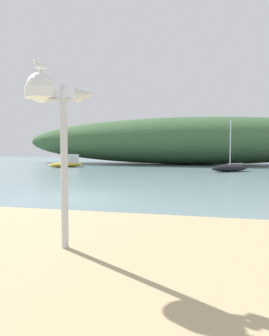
{
  "coord_description": "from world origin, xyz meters",
  "views": [
    {
      "loc": [
        5.23,
        -11.66,
        1.85
      ],
      "look_at": [
        1.27,
        3.8,
        0.94
      ],
      "focal_mm": 35.28,
      "sensor_mm": 36.0,
      "label": 1
    }
  ],
  "objects_px": {
    "motorboat_off_point": "(67,163)",
    "mast_structure": "(49,103)",
    "seagull_on_radar": "(40,65)",
    "sailboat_mid_channel": "(230,168)"
  },
  "relations": [
    {
      "from": "motorboat_off_point",
      "to": "sailboat_mid_channel",
      "type": "bearing_deg",
      "value": -11.02
    },
    {
      "from": "motorboat_off_point",
      "to": "seagull_on_radar",
      "type": "bearing_deg",
      "value": -64.95
    },
    {
      "from": "seagull_on_radar",
      "to": "mast_structure",
      "type": "bearing_deg",
      "value": 2.29
    },
    {
      "from": "sailboat_mid_channel",
      "to": "seagull_on_radar",
      "type": "bearing_deg",
      "value": -99.24
    },
    {
      "from": "motorboat_off_point",
      "to": "sailboat_mid_channel",
      "type": "relative_size",
      "value": 1.07
    },
    {
      "from": "motorboat_off_point",
      "to": "mast_structure",
      "type": "bearing_deg",
      "value": -64.69
    },
    {
      "from": "mast_structure",
      "to": "sailboat_mid_channel",
      "type": "height_order",
      "value": "sailboat_mid_channel"
    },
    {
      "from": "mast_structure",
      "to": "seagull_on_radar",
      "type": "bearing_deg",
      "value": -177.71
    },
    {
      "from": "seagull_on_radar",
      "to": "motorboat_off_point",
      "type": "distance_m",
      "value": 29.36
    },
    {
      "from": "seagull_on_radar",
      "to": "motorboat_off_point",
      "type": "relative_size",
      "value": 0.06
    }
  ]
}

